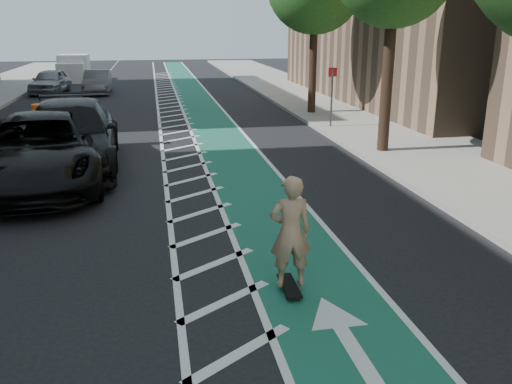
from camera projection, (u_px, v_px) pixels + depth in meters
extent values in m
plane|color=black|center=(128.00, 271.00, 9.37)|extent=(120.00, 120.00, 0.00)
cube|color=#1B6146|center=(224.00, 144.00, 19.29)|extent=(2.00, 90.00, 0.01)
cube|color=silver|center=(182.00, 146.00, 19.02)|extent=(1.40, 90.00, 0.01)
cube|color=gray|center=(395.00, 136.00, 20.42)|extent=(5.00, 90.00, 0.15)
cube|color=gray|center=(333.00, 138.00, 19.99)|extent=(0.12, 90.00, 0.16)
cylinder|color=#382619|center=(380.00, 85.00, 17.63)|extent=(0.36, 0.36, 4.40)
cylinder|color=#382619|center=(311.00, 67.00, 25.14)|extent=(0.36, 0.36, 4.40)
cylinder|color=#4C4C4C|center=(331.00, 100.00, 21.63)|extent=(0.08, 0.08, 2.40)
cube|color=red|center=(333.00, 72.00, 21.31)|extent=(0.35, 0.02, 0.35)
cube|color=black|center=(289.00, 286.00, 8.64)|extent=(0.26, 0.85, 0.03)
cylinder|color=black|center=(280.00, 282.00, 8.91)|extent=(0.03, 0.07, 0.07)
cylinder|color=black|center=(291.00, 281.00, 8.94)|extent=(0.03, 0.07, 0.07)
cylinder|color=black|center=(288.00, 298.00, 8.38)|extent=(0.03, 0.07, 0.07)
cylinder|color=black|center=(299.00, 297.00, 8.41)|extent=(0.03, 0.07, 0.07)
imported|color=tan|center=(290.00, 232.00, 8.37)|extent=(0.67, 0.45, 1.81)
imported|color=black|center=(40.00, 150.00, 14.20)|extent=(3.65, 6.94, 1.86)
imported|color=black|center=(70.00, 136.00, 15.79)|extent=(3.04, 6.82, 1.94)
imported|color=gray|center=(50.00, 81.00, 33.36)|extent=(2.26, 4.55, 1.49)
imported|color=#58585D|center=(98.00, 82.00, 33.46)|extent=(1.51, 4.29, 1.41)
cube|color=white|center=(75.00, 68.00, 41.42)|extent=(2.14, 3.07, 1.90)
cube|color=white|center=(71.00, 73.00, 39.35)|extent=(1.92, 1.55, 1.43)
cylinder|color=black|center=(59.00, 79.00, 38.94)|extent=(0.25, 0.67, 0.67)
cylinder|color=black|center=(83.00, 79.00, 39.27)|extent=(0.25, 0.67, 0.67)
cylinder|color=black|center=(65.00, 75.00, 42.15)|extent=(0.25, 0.67, 0.67)
cylinder|color=black|center=(88.00, 75.00, 42.47)|extent=(0.25, 0.67, 0.67)
cylinder|color=#FF500D|center=(28.00, 140.00, 18.10)|extent=(0.46, 0.46, 0.79)
cylinder|color=silver|center=(29.00, 144.00, 18.14)|extent=(0.47, 0.47, 0.11)
cylinder|color=silver|center=(28.00, 137.00, 18.06)|extent=(0.47, 0.47, 0.11)
cylinder|color=black|center=(30.00, 151.00, 18.21)|extent=(0.58, 0.58, 0.04)
cylinder|color=#FF640D|center=(40.00, 116.00, 22.12)|extent=(0.58, 0.58, 1.00)
cylinder|color=silver|center=(41.00, 120.00, 22.17)|extent=(0.59, 0.59, 0.13)
cylinder|color=silver|center=(40.00, 113.00, 22.08)|extent=(0.59, 0.59, 0.13)
cylinder|color=black|center=(41.00, 128.00, 22.27)|extent=(0.73, 0.73, 0.04)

